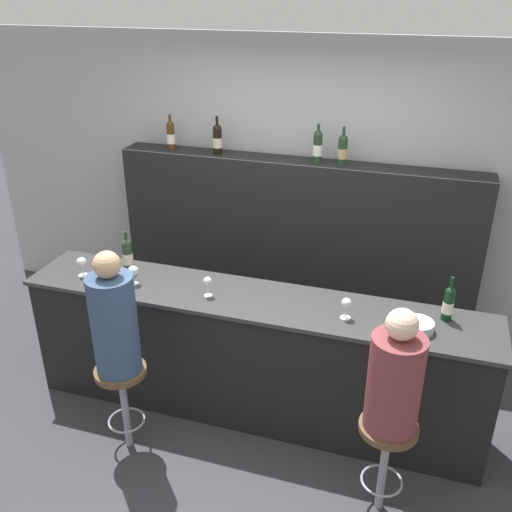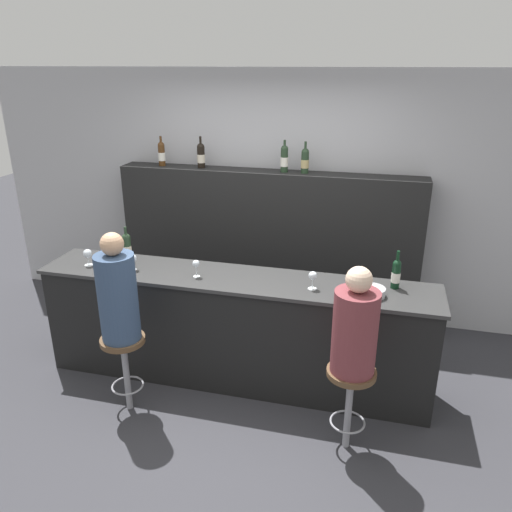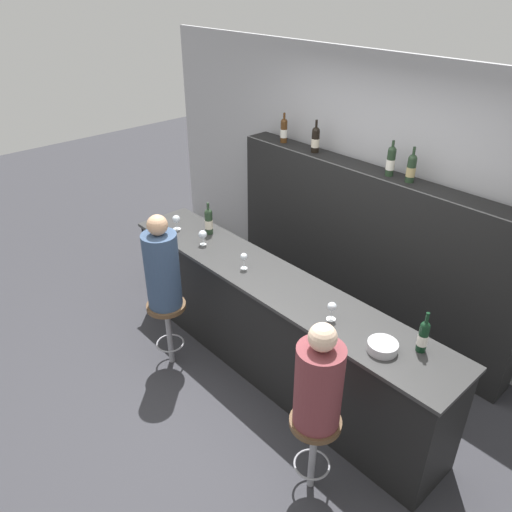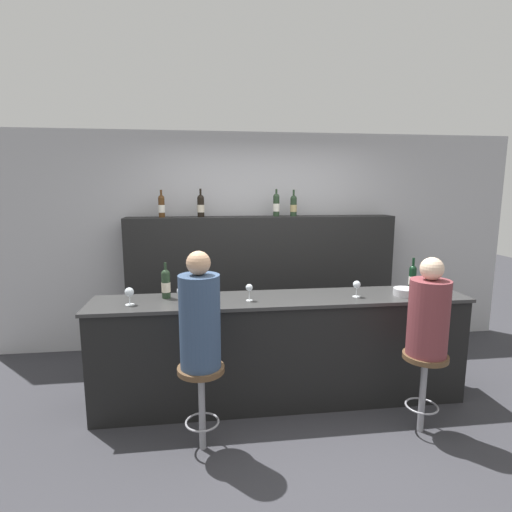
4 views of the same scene
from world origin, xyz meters
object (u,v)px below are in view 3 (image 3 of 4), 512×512
at_px(bar_stool_right, 314,435).
at_px(guest_seated_right, 319,382).
at_px(wine_bottle_counter_0, 209,221).
at_px(wine_bottle_counter_1, 423,336).
at_px(wine_bottle_backbar_3, 411,168).
at_px(wine_bottle_backbar_0, 284,130).
at_px(bar_stool_left, 167,318).
at_px(wine_glass_2, 244,257).
at_px(wine_glass_1, 203,235).
at_px(wine_bottle_backbar_2, 391,161).
at_px(guest_seated_left, 162,267).
at_px(metal_bowl, 382,347).
at_px(wine_bottle_backbar_1, 316,139).
at_px(wine_glass_0, 176,220).
at_px(wine_glass_3, 332,307).

relative_size(bar_stool_right, guest_seated_right, 0.85).
height_order(wine_bottle_counter_0, guest_seated_right, guest_seated_right).
relative_size(wine_bottle_counter_1, wine_bottle_backbar_3, 1.00).
height_order(wine_bottle_counter_1, wine_bottle_backbar_0, wine_bottle_backbar_0).
bearing_deg(wine_bottle_counter_1, wine_bottle_backbar_0, 155.34).
bearing_deg(bar_stool_left, wine_glass_2, 52.75).
bearing_deg(wine_bottle_counter_1, guest_seated_right, -109.40).
relative_size(wine_bottle_backbar_3, wine_glass_1, 2.15).
relative_size(wine_bottle_backbar_2, guest_seated_left, 0.37).
bearing_deg(guest_seated_right, metal_bowl, 80.98).
xyz_separation_m(wine_bottle_backbar_3, bar_stool_right, (0.66, -1.85, -1.24)).
bearing_deg(wine_glass_1, bar_stool_left, -73.96).
bearing_deg(wine_bottle_counter_0, guest_seated_right, -19.61).
distance_m(wine_bottle_backbar_2, guest_seated_right, 2.18).
bearing_deg(wine_bottle_backbar_1, wine_glass_2, -72.56).
distance_m(wine_bottle_backbar_0, guest_seated_left, 2.03).
bearing_deg(metal_bowl, wine_bottle_backbar_3, 119.69).
xyz_separation_m(wine_glass_2, guest_seated_left, (-0.42, -0.55, -0.06)).
height_order(wine_bottle_counter_1, wine_glass_0, wine_bottle_counter_1).
height_order(wine_bottle_counter_0, wine_glass_0, wine_bottle_counter_0).
xyz_separation_m(wine_bottle_backbar_1, guest_seated_left, (-0.01, -1.85, -0.72)).
bearing_deg(guest_seated_right, wine_bottle_backbar_3, 109.69).
xyz_separation_m(wine_bottle_backbar_0, wine_bottle_backbar_1, (0.44, 0.00, 0.00)).
bearing_deg(metal_bowl, wine_bottle_counter_1, 48.21).
distance_m(wine_bottle_counter_0, wine_bottle_backbar_2, 1.75).
bearing_deg(bar_stool_right, wine_bottle_backbar_0, 139.68).
distance_m(wine_bottle_counter_1, wine_bottle_backbar_1, 2.38).
relative_size(wine_glass_3, guest_seated_right, 0.19).
relative_size(wine_bottle_counter_0, wine_bottle_backbar_3, 1.03).
xyz_separation_m(wine_bottle_backbar_0, wine_bottle_backbar_2, (1.31, 0.00, 0.01)).
bearing_deg(wine_glass_2, wine_bottle_backbar_1, 107.44).
distance_m(metal_bowl, guest_seated_right, 0.55).
relative_size(wine_bottle_backbar_3, guest_seated_right, 0.40).
height_order(wine_bottle_backbar_3, bar_stool_left, wine_bottle_backbar_3).
bearing_deg(wine_bottle_backbar_3, wine_glass_1, -133.78).
relative_size(wine_bottle_counter_0, bar_stool_right, 0.48).
relative_size(wine_glass_0, bar_stool_left, 0.23).
bearing_deg(wine_bottle_counter_0, wine_glass_3, -6.16).
xyz_separation_m(wine_bottle_backbar_0, wine_bottle_backbar_3, (1.52, 0.00, -0.00)).
height_order(wine_glass_1, guest_seated_left, guest_seated_left).
height_order(wine_bottle_backbar_3, metal_bowl, wine_bottle_backbar_3).
xyz_separation_m(wine_glass_0, wine_glass_2, (1.00, 0.00, 0.00)).
bearing_deg(wine_bottle_backbar_2, bar_stool_left, -115.51).
xyz_separation_m(wine_bottle_counter_1, bar_stool_left, (-2.01, -0.73, -0.60)).
height_order(wine_bottle_backbar_2, wine_glass_3, wine_bottle_backbar_2).
height_order(wine_bottle_counter_1, bar_stool_left, wine_bottle_counter_1).
height_order(wine_bottle_backbar_3, bar_stool_right, wine_bottle_backbar_3).
height_order(wine_bottle_backbar_1, guest_seated_left, wine_bottle_backbar_1).
distance_m(metal_bowl, bar_stool_left, 1.98).
bearing_deg(wine_bottle_backbar_0, wine_bottle_backbar_3, 0.00).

